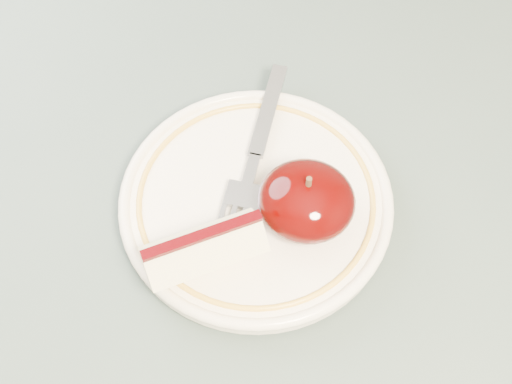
% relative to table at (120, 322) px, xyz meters
% --- Properties ---
extents(table, '(0.90, 0.90, 0.75)m').
position_rel_table_xyz_m(table, '(0.00, 0.00, 0.00)').
color(table, brown).
rests_on(table, ground).
extents(plate, '(0.20, 0.20, 0.02)m').
position_rel_table_xyz_m(plate, '(0.09, 0.08, 0.10)').
color(plate, white).
rests_on(plate, table).
extents(apple_half, '(0.07, 0.07, 0.05)m').
position_rel_table_xyz_m(apple_half, '(0.13, 0.08, 0.13)').
color(apple_half, black).
rests_on(apple_half, plate).
extents(apple_wedge, '(0.09, 0.08, 0.04)m').
position_rel_table_xyz_m(apple_wedge, '(0.07, 0.02, 0.12)').
color(apple_wedge, beige).
rests_on(apple_wedge, plate).
extents(fork, '(0.03, 0.17, 0.00)m').
position_rel_table_xyz_m(fork, '(0.09, 0.11, 0.11)').
color(fork, '#96999F').
rests_on(fork, plate).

